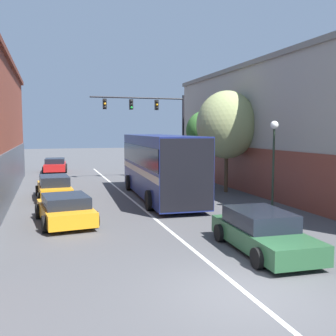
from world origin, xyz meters
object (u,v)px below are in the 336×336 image
at_px(hatchback_foreground, 262,232).
at_px(street_lamp, 274,152).
at_px(parked_car_left_mid, 55,165).
at_px(traffic_signal_gantry, 154,117).
at_px(parked_car_left_near, 65,209).
at_px(street_tree_near, 227,125).
at_px(bus, 160,163).
at_px(street_tree_far, 203,131).
at_px(parked_car_left_far, 54,188).

distance_m(hatchback_foreground, street_lamp, 6.73).
bearing_deg(hatchback_foreground, parked_car_left_mid, 14.64).
bearing_deg(traffic_signal_gantry, street_lamp, -81.83).
xyz_separation_m(parked_car_left_near, parked_car_left_mid, (0.02, 21.82, 0.03)).
distance_m(parked_car_left_mid, street_tree_near, 19.37).
xyz_separation_m(bus, street_tree_far, (4.44, 4.23, 1.84)).
xyz_separation_m(traffic_signal_gantry, street_tree_far, (2.44, -4.40, -1.13)).
distance_m(bus, street_lamp, 6.89).
relative_size(parked_car_left_near, traffic_signal_gantry, 0.58).
xyz_separation_m(bus, parked_car_left_mid, (-5.53, 16.94, -1.41)).
relative_size(hatchback_foreground, parked_car_left_near, 1.07).
distance_m(parked_car_left_far, street_tree_far, 11.16).
height_order(parked_car_left_mid, street_tree_far, street_tree_far).
distance_m(parked_car_left_far, traffic_signal_gantry, 11.48).
relative_size(parked_car_left_far, street_lamp, 1.06).
bearing_deg(parked_car_left_near, bus, -55.27).
relative_size(street_tree_near, street_tree_far, 1.21).
bearing_deg(street_tree_far, street_lamp, -92.38).
bearing_deg(parked_car_left_near, parked_car_left_far, -3.61).
height_order(parked_car_left_far, traffic_signal_gantry, traffic_signal_gantry).
height_order(hatchback_foreground, traffic_signal_gantry, traffic_signal_gantry).
xyz_separation_m(parked_car_left_near, street_tree_far, (10.00, 9.11, 3.28)).
xyz_separation_m(parked_car_left_mid, parked_car_left_far, (-0.36, -15.40, 0.01)).
relative_size(traffic_signal_gantry, street_lamp, 1.73).
distance_m(bus, parked_car_left_mid, 17.87).
bearing_deg(street_lamp, hatchback_foreground, -124.88).
bearing_deg(street_tree_far, bus, -136.42).
bearing_deg(bus, parked_car_left_far, 78.22).
xyz_separation_m(traffic_signal_gantry, street_tree_near, (2.63, -7.77, -0.74)).
relative_size(parked_car_left_mid, street_tree_near, 0.74).
height_order(bus, street_lamp, street_lamp).
relative_size(parked_car_left_mid, traffic_signal_gantry, 0.62).
distance_m(hatchback_foreground, parked_car_left_near, 8.34).
bearing_deg(parked_car_left_far, traffic_signal_gantry, -51.30).
bearing_deg(traffic_signal_gantry, parked_car_left_near, -119.23).
bearing_deg(parked_car_left_mid, traffic_signal_gantry, -134.63).
height_order(bus, parked_car_left_mid, bus).
distance_m(parked_car_left_near, street_tree_near, 12.26).
bearing_deg(parked_car_left_far, bus, -107.83).
height_order(parked_car_left_near, street_lamp, street_lamp).
height_order(parked_car_left_near, street_tree_far, street_tree_far).
relative_size(parked_car_left_near, parked_car_left_mid, 0.93).
xyz_separation_m(hatchback_foreground, street_tree_far, (4.02, 14.94, 3.26)).
relative_size(parked_car_left_near, street_tree_near, 0.68).
distance_m(hatchback_foreground, parked_car_left_mid, 28.27).
xyz_separation_m(parked_car_left_mid, street_tree_near, (10.17, -16.08, 3.64)).
xyz_separation_m(parked_car_left_far, street_tree_near, (10.52, -0.68, 3.63)).
distance_m(parked_car_left_mid, traffic_signal_gantry, 12.05).
bearing_deg(hatchback_foreground, street_tree_near, -17.55).
bearing_deg(street_tree_near, street_lamp, -95.34).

